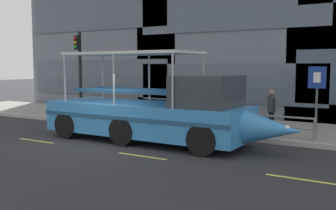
# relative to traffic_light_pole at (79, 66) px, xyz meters

# --- Properties ---
(ground_plane) EXTENTS (120.00, 120.00, 0.00)m
(ground_plane) POSITION_rel_traffic_light_pole_xyz_m (5.01, -4.08, -2.79)
(ground_plane) COLOR #2B2B2D
(sidewalk) EXTENTS (32.00, 4.80, 0.18)m
(sidewalk) POSITION_rel_traffic_light_pole_xyz_m (5.01, 1.52, -2.70)
(sidewalk) COLOR gray
(sidewalk) RESTS_ON ground_plane
(curb_edge) EXTENTS (32.00, 0.18, 0.18)m
(curb_edge) POSITION_rel_traffic_light_pole_xyz_m (5.01, -0.97, -2.70)
(curb_edge) COLOR #B2ADA3
(curb_edge) RESTS_ON ground_plane
(lane_centreline) EXTENTS (25.80, 0.12, 0.01)m
(lane_centreline) POSITION_rel_traffic_light_pole_xyz_m (5.01, -5.03, -2.78)
(lane_centreline) COLOR #DBD64C
(lane_centreline) RESTS_ON ground_plane
(curb_guardrail) EXTENTS (11.79, 0.09, 0.80)m
(curb_guardrail) POSITION_rel_traffic_light_pole_xyz_m (5.78, -0.63, -2.06)
(curb_guardrail) COLOR gray
(curb_guardrail) RESTS_ON sidewalk
(traffic_light_pole) EXTENTS (0.24, 0.46, 4.31)m
(traffic_light_pole) POSITION_rel_traffic_light_pole_xyz_m (0.00, 0.00, 0.00)
(traffic_light_pole) COLOR black
(traffic_light_pole) RESTS_ON sidewalk
(parking_sign) EXTENTS (0.60, 0.12, 2.57)m
(parking_sign) POSITION_rel_traffic_light_pole_xyz_m (11.60, -0.33, -0.86)
(parking_sign) COLOR #4C4F54
(parking_sign) RESTS_ON sidewalk
(leaned_bicycle) EXTENTS (1.74, 0.46, 0.96)m
(leaned_bicycle) POSITION_rel_traffic_light_pole_xyz_m (0.53, -0.16, -2.23)
(leaned_bicycle) COLOR black
(leaned_bicycle) RESTS_ON sidewalk
(duck_tour_boat) EXTENTS (9.67, 2.58, 3.29)m
(duck_tour_boat) POSITION_rel_traffic_light_pole_xyz_m (6.65, -2.92, -1.72)
(duck_tour_boat) COLOR #388CD1
(duck_tour_boat) RESTS_ON ground_plane
(pedestrian_near_bow) EXTENTS (0.42, 0.32, 1.67)m
(pedestrian_near_bow) POSITION_rel_traffic_light_pole_xyz_m (9.85, 0.21, -1.60)
(pedestrian_near_bow) COLOR black
(pedestrian_near_bow) RESTS_ON sidewalk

